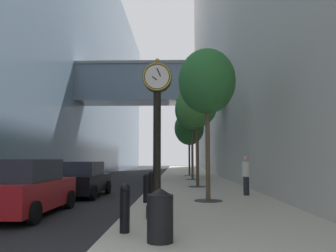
# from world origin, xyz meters

# --- Properties ---
(ground_plane) EXTENTS (110.00, 110.00, 0.00)m
(ground_plane) POSITION_xyz_m (0.00, 27.00, 0.00)
(ground_plane) COLOR black
(ground_plane) RESTS_ON ground
(sidewalk_right) EXTENTS (5.57, 80.00, 0.14)m
(sidewalk_right) POSITION_xyz_m (2.78, 30.00, 0.07)
(sidewalk_right) COLOR #ADA593
(sidewalk_right) RESTS_ON ground
(building_block_left) EXTENTS (21.72, 80.00, 25.64)m
(building_block_left) POSITION_xyz_m (-11.28, 29.96, 12.79)
(building_block_left) COLOR #758EA8
(building_block_left) RESTS_ON ground
(street_clock) EXTENTS (0.84, 0.55, 4.53)m
(street_clock) POSITION_xyz_m (1.02, 5.67, 2.63)
(street_clock) COLOR black
(street_clock) RESTS_ON sidewalk_right
(bollard_nearest) EXTENTS (0.23, 0.23, 1.08)m
(bollard_nearest) POSITION_xyz_m (0.43, 3.72, 0.70)
(bollard_nearest) COLOR black
(bollard_nearest) RESTS_ON sidewalk_right
(bollard_third) EXTENTS (0.23, 0.23, 1.08)m
(bollard_third) POSITION_xyz_m (0.43, 8.84, 0.70)
(bollard_third) COLOR black
(bollard_third) RESTS_ON sidewalk_right
(bollard_fourth) EXTENTS (0.23, 0.23, 1.08)m
(bollard_fourth) POSITION_xyz_m (0.43, 11.40, 0.70)
(bollard_fourth) COLOR black
(bollard_fourth) RESTS_ON sidewalk_right
(bollard_fifth) EXTENTS (0.23, 0.23, 1.08)m
(bollard_fifth) POSITION_xyz_m (0.43, 13.96, 0.70)
(bollard_fifth) COLOR black
(bollard_fifth) RESTS_ON sidewalk_right
(street_tree_near) EXTENTS (2.28, 2.28, 6.03)m
(street_tree_near) POSITION_xyz_m (2.79, 9.39, 4.83)
(street_tree_near) COLOR #333335
(street_tree_near) RESTS_ON sidewalk_right
(street_tree_mid_near) EXTENTS (2.43, 2.43, 6.28)m
(street_tree_mid_near) POSITION_xyz_m (2.79, 16.07, 4.99)
(street_tree_mid_near) COLOR #333335
(street_tree_mid_near) RESTS_ON sidewalk_right
(street_tree_mid_far) EXTENTS (2.74, 2.74, 7.09)m
(street_tree_mid_far) POSITION_xyz_m (2.79, 22.74, 5.63)
(street_tree_mid_far) COLOR #333335
(street_tree_mid_far) RESTS_ON sidewalk_right
(street_tree_far) EXTENTS (2.93, 2.93, 6.35)m
(street_tree_far) POSITION_xyz_m (2.79, 29.42, 4.79)
(street_tree_far) COLOR #333335
(street_tree_far) RESTS_ON sidewalk_right
(trash_bin) EXTENTS (0.53, 0.53, 1.05)m
(trash_bin) POSITION_xyz_m (1.26, 2.89, 0.68)
(trash_bin) COLOR black
(trash_bin) RESTS_ON sidewalk_right
(pedestrian_walking) EXTENTS (0.48, 0.48, 1.75)m
(pedestrian_walking) POSITION_xyz_m (4.69, 11.49, 1.07)
(pedestrian_walking) COLOR #23232D
(pedestrian_walking) RESTS_ON sidewalk_right
(car_black_near) EXTENTS (2.00, 4.03, 1.63)m
(car_black_near) POSITION_xyz_m (-2.82, 11.95, 0.79)
(car_black_near) COLOR black
(car_black_near) RESTS_ON ground
(car_red_mid) EXTENTS (1.97, 4.47, 1.75)m
(car_red_mid) POSITION_xyz_m (-3.13, 6.70, 0.84)
(car_red_mid) COLOR #AD191E
(car_red_mid) RESTS_ON ground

